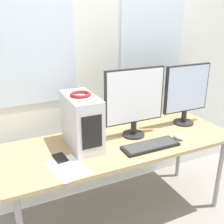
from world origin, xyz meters
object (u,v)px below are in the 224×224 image
at_px(pc_tower, 82,121).
at_px(monitor_right_near, 187,92).
at_px(keyboard, 150,146).
at_px(mouse, 179,137).
at_px(cell_phone, 60,158).
at_px(headphones, 80,94).
at_px(monitor_main, 135,100).

xyz_separation_m(pc_tower, monitor_right_near, (1.00, 0.02, 0.10)).
bearing_deg(keyboard, mouse, 4.60).
bearing_deg(cell_phone, pc_tower, 25.12).
relative_size(pc_tower, monitor_right_near, 0.78).
xyz_separation_m(keyboard, mouse, (0.29, 0.02, 0.01)).
xyz_separation_m(headphones, monitor_right_near, (1.00, 0.02, -0.11)).
distance_m(monitor_right_near, cell_phone, 1.25).
xyz_separation_m(pc_tower, headphones, (0.00, 0.00, 0.21)).
relative_size(monitor_main, keyboard, 1.27).
height_order(pc_tower, keyboard, pc_tower).
height_order(monitor_right_near, cell_phone, monitor_right_near).
xyz_separation_m(headphones, monitor_main, (0.45, -0.01, -0.10)).
xyz_separation_m(monitor_right_near, cell_phone, (-1.21, -0.14, -0.30)).
xyz_separation_m(monitor_right_near, keyboard, (-0.54, -0.27, -0.29)).
height_order(monitor_main, cell_phone, monitor_main).
relative_size(mouse, cell_phone, 0.70).
distance_m(mouse, cell_phone, 0.96).
bearing_deg(keyboard, headphones, 151.47).
height_order(pc_tower, headphones, headphones).
distance_m(keyboard, mouse, 0.29).
height_order(pc_tower, cell_phone, pc_tower).
bearing_deg(monitor_main, monitor_right_near, 3.06).
distance_m(monitor_main, keyboard, 0.38).
bearing_deg(keyboard, monitor_main, 93.32).
height_order(headphones, mouse, headphones).
relative_size(headphones, keyboard, 0.34).
height_order(monitor_main, mouse, monitor_main).
distance_m(keyboard, cell_phone, 0.68).
xyz_separation_m(monitor_main, monitor_right_near, (0.55, 0.03, -0.01)).
height_order(keyboard, cell_phone, keyboard).
bearing_deg(monitor_main, cell_phone, -170.56).
relative_size(monitor_right_near, keyboard, 1.23).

